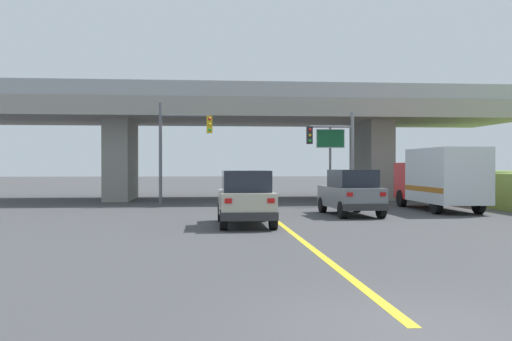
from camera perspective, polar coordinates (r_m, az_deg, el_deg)
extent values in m
plane|color=#424244|center=(38.00, -0.75, -2.83)|extent=(160.00, 160.00, 0.00)
cube|color=gray|center=(38.09, -0.75, 5.67)|extent=(34.92, 9.15, 1.11)
cube|color=gray|center=(38.22, -13.15, 0.99)|extent=(1.55, 5.49, 5.08)
cube|color=gray|center=(39.41, 11.26, 0.97)|extent=(1.55, 5.49, 5.08)
cube|color=#9EA0A5|center=(33.82, -0.19, 8.04)|extent=(34.92, 0.20, 0.90)
cube|color=#9EA0A5|center=(42.58, -1.20, 6.48)|extent=(34.92, 0.20, 0.90)
cube|color=yellow|center=(21.48, 2.56, -5.38)|extent=(0.20, 27.24, 0.01)
cube|color=#B7B29E|center=(21.32, -1.06, -3.25)|extent=(1.89, 4.26, 0.90)
cube|color=#1E232D|center=(20.96, -1.00, -1.04)|extent=(1.67, 2.34, 0.76)
cube|color=#2D2D30|center=(19.28, -0.64, -4.57)|extent=(1.93, 0.20, 0.28)
cube|color=red|center=(19.13, -2.75, -3.02)|extent=(0.24, 0.06, 0.16)
cube|color=red|center=(19.24, 1.49, -3.00)|extent=(0.24, 0.06, 0.16)
cylinder|color=black|center=(22.89, -3.46, -4.12)|extent=(0.26, 0.72, 0.72)
cylinder|color=black|center=(22.99, 0.78, -4.10)|extent=(0.26, 0.72, 0.72)
cylinder|color=black|center=(19.74, -3.21, -4.86)|extent=(0.26, 0.72, 0.72)
cylinder|color=black|center=(19.87, 1.70, -4.82)|extent=(0.26, 0.72, 0.72)
cube|color=slate|center=(25.96, 9.27, -2.59)|extent=(2.12, 4.39, 0.90)
cube|color=#1E232D|center=(25.62, 9.49, -0.77)|extent=(1.78, 2.45, 0.76)
cube|color=#2D2D30|center=(24.00, 10.78, -3.58)|extent=(1.91, 0.31, 0.28)
cube|color=red|center=(23.68, 9.24, -2.35)|extent=(0.24, 0.07, 0.16)
cube|color=red|center=(24.14, 12.41, -2.30)|extent=(0.24, 0.07, 0.16)
cylinder|color=black|center=(27.28, 6.57, -3.38)|extent=(0.30, 0.73, 0.72)
cylinder|color=black|center=(27.75, 9.91, -3.32)|extent=(0.30, 0.73, 0.72)
cylinder|color=black|center=(24.22, 8.53, -3.87)|extent=(0.30, 0.73, 0.72)
cylinder|color=black|center=(24.76, 12.23, -3.78)|extent=(0.30, 0.73, 0.72)
cube|color=red|center=(32.10, 15.84, -0.96)|extent=(2.20, 2.00, 1.90)
cube|color=silver|center=(28.91, 18.26, -0.45)|extent=(2.31, 4.86, 2.57)
cube|color=#B26619|center=(28.93, 18.26, -1.73)|extent=(2.33, 4.76, 0.24)
cylinder|color=black|center=(31.79, 14.15, -2.68)|extent=(0.30, 0.90, 0.90)
cylinder|color=black|center=(32.50, 17.48, -2.62)|extent=(0.30, 0.90, 0.90)
cylinder|color=black|center=(27.45, 17.34, -3.19)|extent=(0.30, 0.90, 0.90)
cylinder|color=black|center=(28.27, 21.09, -3.09)|extent=(0.30, 0.90, 0.90)
cylinder|color=slate|center=(32.40, 9.48, 1.14)|extent=(0.18, 0.18, 5.15)
cylinder|color=slate|center=(32.19, 7.41, 4.31)|extent=(2.40, 0.12, 0.12)
cube|color=#232326|center=(31.93, 5.30, 3.48)|extent=(0.32, 0.26, 0.96)
sphere|color=red|center=(31.80, 5.35, 4.03)|extent=(0.16, 0.16, 0.16)
sphere|color=gold|center=(31.78, 5.34, 3.49)|extent=(0.16, 0.16, 0.16)
sphere|color=green|center=(31.76, 5.34, 2.95)|extent=(0.16, 0.16, 0.16)
cylinder|color=#56595E|center=(32.32, -9.40, 1.61)|extent=(0.18, 0.18, 5.67)
cylinder|color=#56595E|center=(32.35, -7.01, 5.38)|extent=(2.70, 0.12, 0.12)
cube|color=gold|center=(32.30, -4.60, 4.54)|extent=(0.32, 0.26, 0.96)
sphere|color=red|center=(32.17, -4.60, 5.09)|extent=(0.16, 0.16, 0.16)
sphere|color=gold|center=(32.15, -4.60, 4.55)|extent=(0.16, 0.16, 0.16)
sphere|color=green|center=(32.13, -4.60, 4.02)|extent=(0.16, 0.16, 0.16)
cylinder|color=slate|center=(36.08, 7.32, 0.65)|extent=(0.14, 0.14, 4.61)
cube|color=#197242|center=(36.06, 7.35, 3.15)|extent=(1.69, 0.08, 1.07)
cube|color=white|center=(36.05, 7.35, 3.15)|extent=(1.77, 0.04, 1.15)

